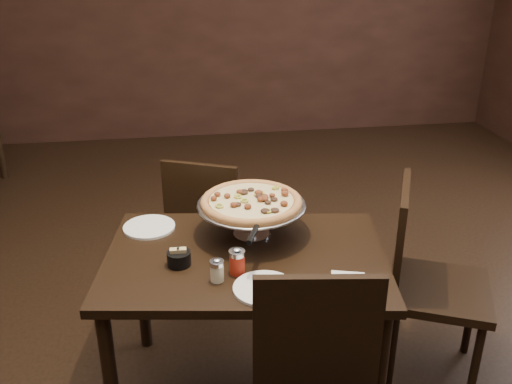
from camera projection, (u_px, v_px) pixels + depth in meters
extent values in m
cube|color=black|center=(240.00, 379.00, 2.60)|extent=(6.00, 7.00, 0.02)
cube|color=black|center=(245.00, 259.00, 2.26)|extent=(1.20, 0.89, 0.04)
cylinder|color=black|center=(111.00, 383.00, 2.12)|extent=(0.06, 0.06, 0.65)
cylinder|color=black|center=(378.00, 383.00, 2.11)|extent=(0.06, 0.06, 0.65)
cylinder|color=black|center=(142.00, 288.00, 2.69)|extent=(0.06, 0.06, 0.65)
cylinder|color=black|center=(352.00, 288.00, 2.68)|extent=(0.06, 0.06, 0.65)
cylinder|color=silver|center=(251.00, 234.00, 2.40)|extent=(0.15, 0.15, 0.01)
cylinder|color=silver|center=(251.00, 220.00, 2.37)|extent=(0.03, 0.03, 0.12)
cylinder|color=silver|center=(251.00, 206.00, 2.35)|extent=(0.11, 0.11, 0.01)
cylinder|color=#A4A5AA|center=(251.00, 205.00, 2.34)|extent=(0.44, 0.44, 0.01)
torus|color=#A4A5AA|center=(251.00, 205.00, 2.34)|extent=(0.45, 0.45, 0.01)
cylinder|color=#995A2E|center=(251.00, 203.00, 2.34)|extent=(0.41, 0.41, 0.01)
torus|color=#995A2E|center=(251.00, 202.00, 2.34)|extent=(0.42, 0.42, 0.04)
cylinder|color=tan|center=(251.00, 200.00, 2.34)|extent=(0.35, 0.35, 0.01)
cylinder|color=#F7EDC0|center=(217.00, 273.00, 2.07)|extent=(0.05, 0.05, 0.07)
cylinder|color=silver|center=(217.00, 263.00, 2.05)|extent=(0.05, 0.05, 0.02)
ellipsoid|color=silver|center=(217.00, 260.00, 2.05)|extent=(0.03, 0.03, 0.01)
cylinder|color=maroon|center=(237.00, 264.00, 2.11)|extent=(0.06, 0.06, 0.08)
cylinder|color=silver|center=(237.00, 253.00, 2.09)|extent=(0.06, 0.06, 0.02)
ellipsoid|color=silver|center=(237.00, 249.00, 2.09)|extent=(0.03, 0.03, 0.01)
cylinder|color=black|center=(179.00, 258.00, 2.17)|extent=(0.09, 0.09, 0.06)
cube|color=tan|center=(175.00, 256.00, 2.16)|extent=(0.04, 0.03, 0.06)
cube|color=tan|center=(182.00, 255.00, 2.17)|extent=(0.04, 0.03, 0.06)
cube|color=silver|center=(348.00, 282.00, 2.06)|extent=(0.15, 0.15, 0.01)
cylinder|color=white|center=(149.00, 227.00, 2.45)|extent=(0.22, 0.22, 0.01)
cylinder|color=white|center=(264.00, 288.00, 2.03)|extent=(0.23, 0.23, 0.01)
cone|color=silver|center=(253.00, 236.00, 2.09)|extent=(0.16, 0.16, 0.00)
cylinder|color=black|center=(253.00, 235.00, 2.09)|extent=(0.07, 0.14, 0.03)
cube|color=black|center=(213.00, 227.00, 3.09)|extent=(0.51, 0.51, 0.04)
cube|color=black|center=(200.00, 202.00, 2.84)|extent=(0.37, 0.18, 0.41)
cylinder|color=black|center=(248.00, 250.00, 3.28)|extent=(0.03, 0.03, 0.38)
cylinder|color=black|center=(197.00, 243.00, 3.35)|extent=(0.03, 0.03, 0.38)
cylinder|color=black|center=(233.00, 279.00, 3.00)|extent=(0.03, 0.03, 0.38)
cylinder|color=black|center=(177.00, 271.00, 3.08)|extent=(0.03, 0.03, 0.38)
cube|color=black|center=(317.00, 334.00, 1.83)|extent=(0.42, 0.09, 0.44)
cube|color=black|center=(439.00, 290.00, 2.48)|extent=(0.56, 0.56, 0.04)
cube|color=black|center=(401.00, 234.00, 2.42)|extent=(0.20, 0.40, 0.44)
cylinder|color=black|center=(475.00, 364.00, 2.38)|extent=(0.04, 0.04, 0.41)
cylinder|color=black|center=(470.00, 316.00, 2.68)|extent=(0.04, 0.04, 0.41)
cylinder|color=black|center=(392.00, 350.00, 2.46)|extent=(0.04, 0.04, 0.41)
cylinder|color=black|center=(396.00, 305.00, 2.76)|extent=(0.04, 0.04, 0.41)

